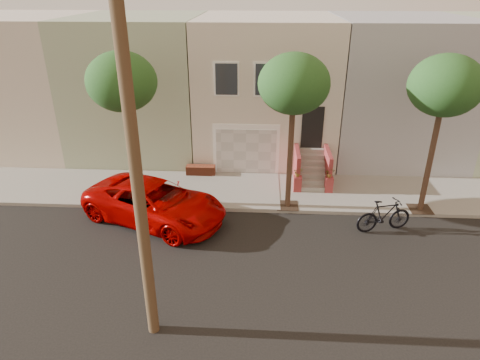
{
  "coord_description": "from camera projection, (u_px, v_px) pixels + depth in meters",
  "views": [
    {
      "loc": [
        -0.13,
        -11.88,
        8.75
      ],
      "look_at": [
        -0.96,
        3.0,
        1.72
      ],
      "focal_mm": 31.65,
      "sensor_mm": 36.0,
      "label": 1
    }
  ],
  "objects": [
    {
      "name": "tree_mid",
      "position": [
        294.0,
        85.0,
        15.68
      ],
      "size": [
        2.7,
        2.57,
        6.3
      ],
      "color": "#2D2116",
      "rests_on": "sidewalk"
    },
    {
      "name": "motorcycle",
      "position": [
        384.0,
        215.0,
        16.08
      ],
      "size": [
        2.29,
        1.18,
        1.33
      ],
      "primitive_type": "imported",
      "rotation": [
        0.0,
        0.0,
        1.83
      ],
      "color": "black",
      "rests_on": "ground"
    },
    {
      "name": "ground",
      "position": [
        263.0,
        263.0,
        14.45
      ],
      "size": [
        90.0,
        90.0,
        0.0
      ],
      "primitive_type": "plane",
      "color": "black",
      "rests_on": "ground"
    },
    {
      "name": "house_row",
      "position": [
        266.0,
        84.0,
        23.0
      ],
      "size": [
        33.1,
        11.7,
        7.0
      ],
      "color": "beige",
      "rests_on": "sidewalk"
    },
    {
      "name": "pickup_truck",
      "position": [
        155.0,
        202.0,
        16.74
      ],
      "size": [
        6.4,
        4.78,
        1.62
      ],
      "primitive_type": "imported",
      "rotation": [
        0.0,
        0.0,
        1.16
      ],
      "color": "#B10000",
      "rests_on": "ground"
    },
    {
      "name": "sidewalk",
      "position": [
        264.0,
        191.0,
        19.25
      ],
      "size": [
        40.0,
        3.7,
        0.15
      ],
      "primitive_type": "cube",
      "color": "#9A968C",
      "rests_on": "ground"
    },
    {
      "name": "tree_right",
      "position": [
        445.0,
        87.0,
        15.4
      ],
      "size": [
        2.7,
        2.57,
        6.3
      ],
      "color": "#2D2116",
      "rests_on": "sidewalk"
    },
    {
      "name": "tree_left",
      "position": [
        122.0,
        83.0,
        16.01
      ],
      "size": [
        2.7,
        2.57,
        6.3
      ],
      "color": "#2D2116",
      "rests_on": "sidewalk"
    }
  ]
}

